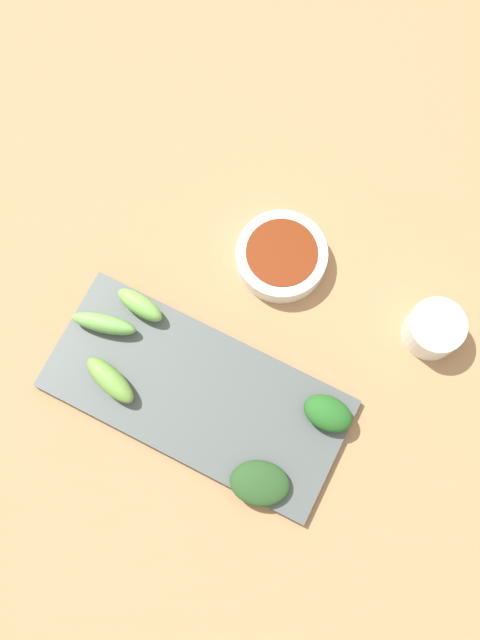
% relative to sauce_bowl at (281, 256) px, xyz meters
% --- Properties ---
extents(tabletop, '(2.10, 2.10, 0.02)m').
position_rel_sauce_bowl_xyz_m(tabletop, '(0.12, -0.03, -0.03)').
color(tabletop, '#A4784F').
rests_on(tabletop, ground).
extents(sauce_bowl, '(0.12, 0.12, 0.03)m').
position_rel_sauce_bowl_xyz_m(sauce_bowl, '(0.00, 0.00, 0.00)').
color(sauce_bowl, white).
rests_on(sauce_bowl, tabletop).
extents(serving_plate, '(0.17, 0.38, 0.01)m').
position_rel_sauce_bowl_xyz_m(serving_plate, '(0.21, -0.02, -0.01)').
color(serving_plate, '#49504F').
rests_on(serving_plate, tabletop).
extents(broccoli_stalk_0, '(0.05, 0.08, 0.03)m').
position_rel_sauce_bowl_xyz_m(broccoli_stalk_0, '(0.25, -0.12, 0.01)').
color(broccoli_stalk_0, '#6A9E3F').
rests_on(broccoli_stalk_0, serving_plate).
extents(broccoli_leafy_1, '(0.04, 0.06, 0.03)m').
position_rel_sauce_bowl_xyz_m(broccoli_leafy_1, '(0.16, 0.14, 0.01)').
color(broccoli_leafy_1, '#215D1F').
rests_on(broccoli_leafy_1, serving_plate).
extents(broccoli_stalk_2, '(0.04, 0.09, 0.03)m').
position_rel_sauce_bowl_xyz_m(broccoli_stalk_2, '(0.19, -0.16, 0.01)').
color(broccoli_stalk_2, '#6FAC51').
rests_on(broccoli_stalk_2, serving_plate).
extents(broccoli_stalk_3, '(0.03, 0.07, 0.03)m').
position_rel_sauce_bowl_xyz_m(broccoli_stalk_3, '(0.14, -0.13, 0.01)').
color(broccoli_stalk_3, '#75B54D').
rests_on(broccoli_stalk_3, serving_plate).
extents(broccoli_leafy_4, '(0.07, 0.09, 0.02)m').
position_rel_sauce_bowl_xyz_m(broccoli_leafy_4, '(0.27, 0.10, 0.00)').
color(broccoli_leafy_4, '#25471F').
rests_on(broccoli_leafy_4, serving_plate).
extents(tea_cup, '(0.07, 0.07, 0.05)m').
position_rel_sauce_bowl_xyz_m(tea_cup, '(0.00, 0.22, 0.01)').
color(tea_cup, white).
rests_on(tea_cup, tabletop).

